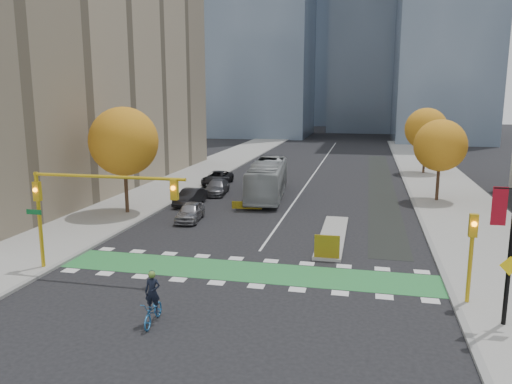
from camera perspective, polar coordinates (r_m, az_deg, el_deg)
The scene contains 22 objects.
ground at distance 25.02m, azimuth -2.05°, elevation -10.20°, with size 300.00×300.00×0.00m, color black.
sidewalk_west at distance 47.64m, azimuth -11.75°, elevation -0.09°, with size 7.00×120.00×0.15m, color gray.
sidewalk_east at distance 44.15m, azimuth 22.16°, elevation -1.55°, with size 7.00×120.00×0.15m, color gray.
curb_west at distance 46.33m, azimuth -7.80°, elevation -0.27°, with size 0.30×120.00×0.16m, color gray.
curb_east at distance 43.69m, azimuth 17.64°, elevation -1.38°, with size 0.30×120.00×0.16m, color gray.
bike_crossing at distance 26.38m, azimuth -1.22°, elevation -9.04°, with size 20.00×3.00×0.01m, color #287C3A.
centre_line at distance 63.49m, azimuth 7.09°, elevation 2.72°, with size 0.15×70.00×0.01m, color silver.
bike_lane_paint at distance 53.36m, azimuth 14.07°, elevation 0.91°, with size 2.50×50.00×0.01m, color black.
median_island at distance 32.87m, azimuth 8.75°, elevation -4.96°, with size 1.60×10.00×0.16m, color gray.
hazard_board at distance 28.07m, azimuth 8.11°, elevation -6.20°, with size 1.40×0.12×1.30m, color yellow.
building_west at distance 53.80m, azimuth -21.94°, elevation 13.91°, with size 16.00×44.00×25.00m, color gray.
tree_west at distance 39.09m, azimuth -14.86°, elevation 5.60°, with size 5.20×5.20×8.22m.
tree_east_near at distance 45.17m, azimuth 20.31°, elevation 5.00°, with size 4.40×4.40×7.08m.
tree_east_far at distance 61.04m, azimuth 18.86°, elevation 6.84°, with size 4.80×4.80×7.65m.
traffic_signal_west at distance 26.53m, azimuth -19.22°, elevation -0.51°, with size 8.53×0.56×5.20m.
traffic_signal_east at distance 23.39m, azimuth 23.43°, elevation -5.59°, with size 0.35×0.43×4.10m.
cyclist at distance 20.87m, azimuth -11.68°, elevation -12.68°, with size 0.83×1.98×2.22m.
bus at distance 44.73m, azimuth 1.32°, elevation 1.46°, with size 2.75×11.77×3.28m, color #959A9C.
parked_car_a at distance 36.80m, azimuth -7.53°, elevation -2.25°, with size 1.60×3.96×1.35m, color gray.
parked_car_b at distance 42.00m, azimuth -7.53°, elevation -0.59°, with size 1.44×4.13×1.36m, color black.
parked_car_c at distance 46.40m, azimuth -4.51°, elevation 0.55°, with size 1.86×4.57×1.33m, color #505056.
parked_car_d at distance 51.54m, azimuth -4.45°, elevation 1.61°, with size 2.24×4.86×1.35m, color black.
Camera 1 is at (5.94, -22.56, 9.04)m, focal length 35.00 mm.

